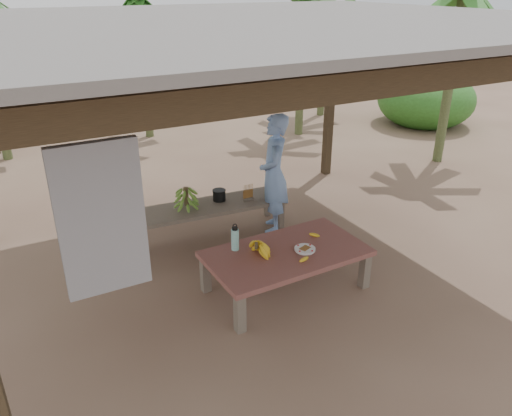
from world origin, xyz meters
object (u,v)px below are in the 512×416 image
plate (305,249)px  cooking_pot (219,195)px  ripe_banana_bunch (256,249)px  woman (274,174)px  work_table (286,256)px  bench (207,209)px  water_flask (235,239)px

plate → cooking_pot: bearing=96.5°
ripe_banana_bunch → woman: woman is taller
work_table → plate: (0.19, -0.09, 0.08)m
ripe_banana_bunch → woman: (1.00, 1.33, 0.25)m
work_table → bench: bearing=97.3°
cooking_pot → water_flask: bearing=-107.9°
bench → work_table: bearing=-77.1°
bench → water_flask: bearing=-95.4°
bench → woman: woman is taller
ripe_banana_bunch → cooking_pot: bearing=79.1°
bench → cooking_pot: cooking_pot is taller
bench → plate: plate is taller
plate → woman: size_ratio=0.14×
work_table → bench: 1.70m
bench → woman: bearing=-12.8°
water_flask → woman: bearing=43.6°
bench → cooking_pot: bearing=23.1°
water_flask → cooking_pot: bearing=72.1°
cooking_pot → woman: (0.68, -0.36, 0.32)m
work_table → bench: (-0.25, 1.68, -0.04)m
work_table → cooking_pot: cooking_pot is taller
plate → cooking_pot: (-0.21, 1.85, 0.01)m
woman → bench: bearing=-79.4°
work_table → cooking_pot: 1.76m
bench → water_flask: (-0.24, -1.37, 0.24)m
ripe_banana_bunch → cooking_pot: ripe_banana_bunch is taller
cooking_pot → ripe_banana_bunch: bearing=-100.9°
cooking_pot → bench: bearing=-161.5°
work_table → woman: bearing=63.9°
work_table → plate: bearing=-27.0°
ripe_banana_bunch → plate: size_ratio=1.27×
work_table → water_flask: (-0.49, 0.31, 0.20)m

